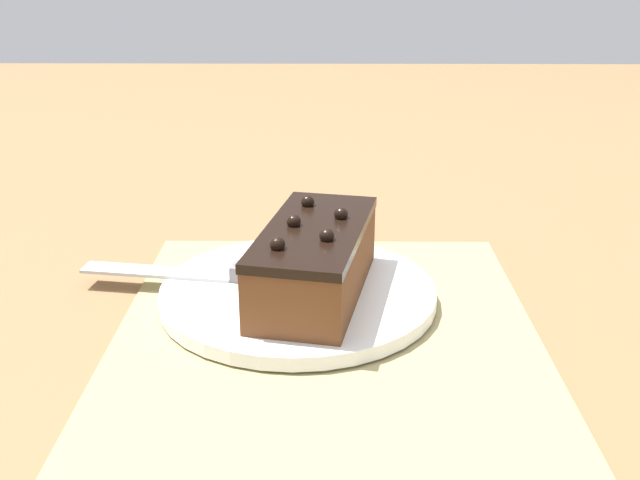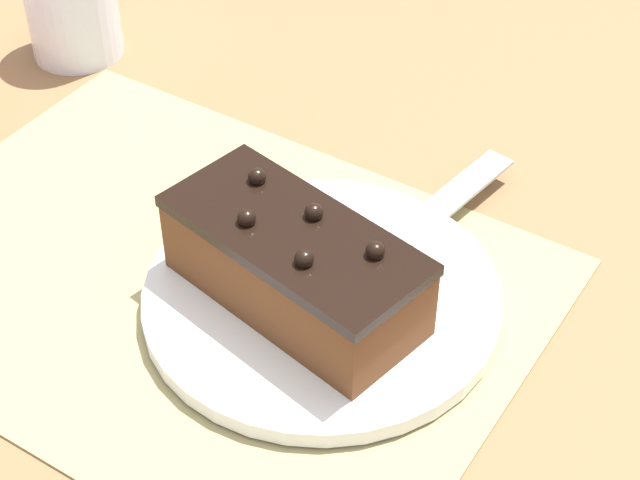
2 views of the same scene
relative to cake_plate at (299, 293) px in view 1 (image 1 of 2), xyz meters
The scene contains 5 objects.
ground_plane 0.09m from the cake_plate, 164.05° to the right, with size 3.00×3.00×0.00m, color olive.
placemat_woven 0.09m from the cake_plate, 164.05° to the right, with size 0.46×0.34×0.00m, color tan.
cake_plate is the anchor object (origin of this frame).
chocolate_cake 0.04m from the cake_plate, 126.94° to the right, with size 0.19×0.11×0.07m.
serving_knife 0.06m from the cake_plate, 73.62° to the left, with size 0.05×0.21×0.01m.
Camera 1 is at (-0.50, 0.00, 0.29)m, focal length 42.00 mm.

